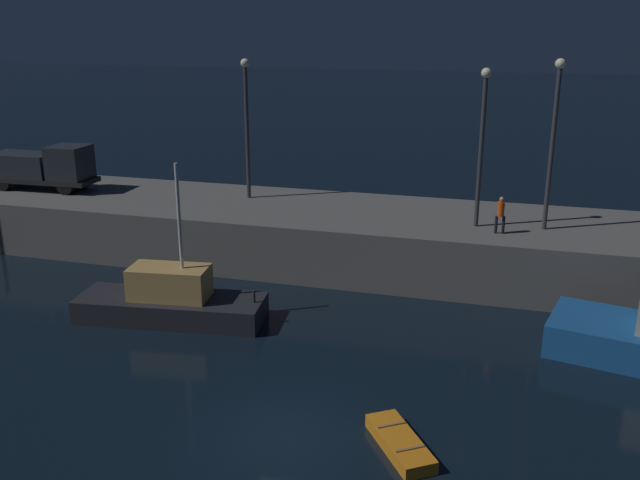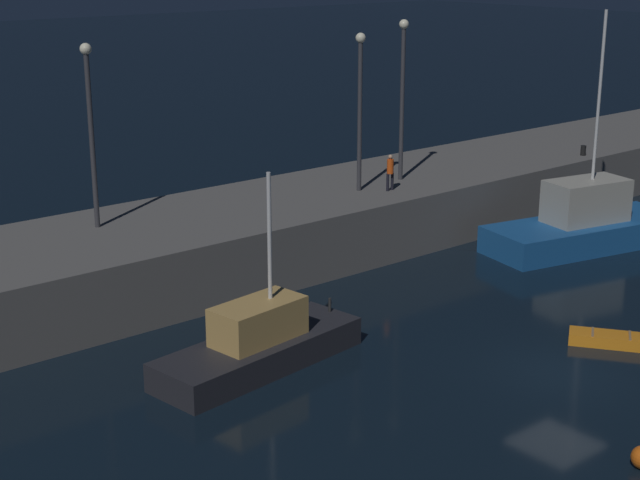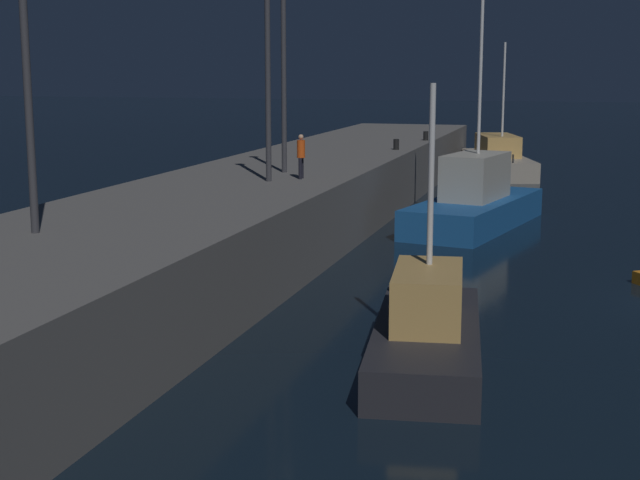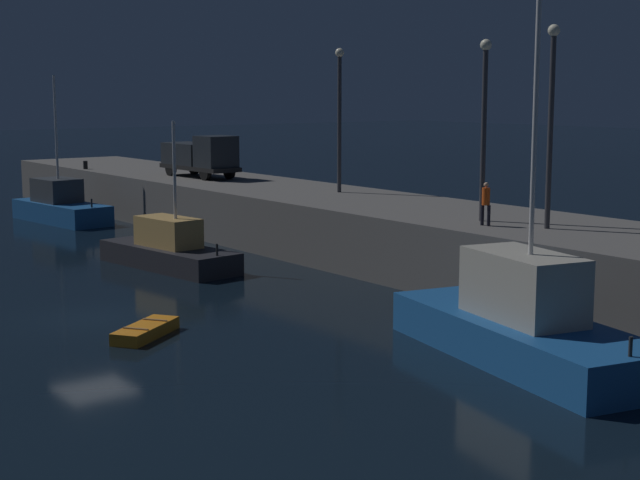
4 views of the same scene
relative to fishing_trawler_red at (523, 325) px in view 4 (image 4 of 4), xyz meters
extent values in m
plane|color=black|center=(-12.13, -7.84, -1.05)|extent=(320.00, 320.00, 0.00)
cube|color=#5B5956|center=(-12.13, 7.53, 0.29)|extent=(78.15, 7.51, 2.68)
cube|color=#195193|center=(0.00, 0.00, -0.44)|extent=(9.98, 5.17, 1.22)
cube|color=#ADA899|center=(-0.01, 0.00, 1.13)|extent=(4.05, 2.69, 1.91)
cylinder|color=silver|center=(0.25, -0.06, 5.79)|extent=(0.14, 0.14, 7.43)
cylinder|color=#262626|center=(4.28, -0.93, 0.42)|extent=(0.10, 0.10, 0.50)
cube|color=#232328|center=(-19.23, -1.18, -0.57)|extent=(7.71, 3.29, 0.95)
cube|color=tan|center=(-19.22, -1.18, 0.54)|extent=(3.28, 1.91, 1.27)
cylinder|color=silver|center=(-18.67, -1.11, 3.26)|extent=(0.14, 0.14, 4.17)
cylinder|color=#262626|center=(-15.82, -0.75, 0.15)|extent=(0.10, 0.10, 0.50)
cube|color=#195193|center=(-36.34, 0.80, -0.47)|extent=(7.79, 3.40, 1.16)
cube|color=#33383D|center=(-36.81, 0.75, 0.81)|extent=(3.04, 2.35, 1.39)
cylinder|color=silver|center=(-36.62, 0.77, 4.51)|extent=(0.14, 0.14, 6.01)
cylinder|color=#262626|center=(-32.89, 1.21, 0.36)|extent=(0.10, 0.10, 0.50)
cube|color=orange|center=(-8.87, -7.49, -0.85)|extent=(2.37, 2.84, 0.39)
cube|color=olive|center=(-9.22, -6.98, -0.64)|extent=(0.75, 0.55, 0.04)
cube|color=olive|center=(-8.52, -7.99, -0.64)|extent=(0.75, 0.55, 0.04)
cylinder|color=#38383D|center=(-19.70, 8.63, 4.96)|extent=(0.20, 0.20, 6.66)
sphere|color=#F9EFCC|center=(-19.70, 8.63, 8.46)|extent=(0.44, 0.44, 0.44)
cylinder|color=#38383D|center=(-7.93, 6.50, 4.89)|extent=(0.20, 0.20, 6.53)
sphere|color=#F9EFCC|center=(-7.93, 6.50, 8.34)|extent=(0.44, 0.44, 0.44)
cylinder|color=#38383D|center=(-4.99, 6.86, 5.10)|extent=(0.20, 0.20, 6.94)
sphere|color=#F9EFCC|center=(-4.99, 6.86, 8.75)|extent=(0.44, 0.44, 0.44)
cylinder|color=black|center=(-29.34, 8.12, 2.08)|extent=(0.91, 0.31, 0.90)
cylinder|color=black|center=(-29.29, 6.52, 2.08)|extent=(0.91, 0.31, 0.90)
cylinder|color=black|center=(-33.19, 7.99, 2.08)|extent=(0.91, 0.31, 0.90)
cylinder|color=black|center=(-33.13, 6.39, 2.08)|extent=(0.91, 0.31, 0.90)
cube|color=black|center=(-31.24, 7.25, 2.20)|extent=(6.07, 2.12, 0.25)
cube|color=#23282D|center=(-29.43, 7.32, 3.21)|extent=(1.99, 1.98, 1.77)
cube|color=#23282D|center=(-32.32, 7.22, 2.95)|extent=(3.55, 2.03, 1.25)
cylinder|color=black|center=(-7.02, 5.59, 2.02)|extent=(0.13, 0.13, 0.78)
cylinder|color=black|center=(-6.72, 5.62, 2.02)|extent=(0.13, 0.13, 0.78)
cylinder|color=#E54C14|center=(-6.87, 5.60, 2.73)|extent=(0.32, 0.32, 0.64)
sphere|color=tan|center=(-6.87, 5.60, 3.16)|extent=(0.19, 0.19, 0.19)
cylinder|color=black|center=(-40.88, 4.32, 1.89)|extent=(0.28, 0.28, 0.52)
camera|label=1|loc=(-6.37, -24.24, 10.37)|focal=38.97mm
camera|label=2|loc=(-36.55, -24.96, 12.11)|focal=54.92mm
camera|label=3|loc=(-40.29, -4.57, 5.74)|focal=53.53mm
camera|label=4|loc=(18.15, -20.77, 6.62)|focal=54.26mm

